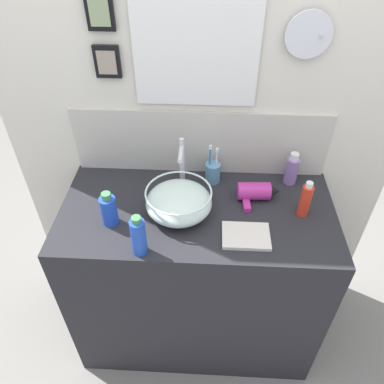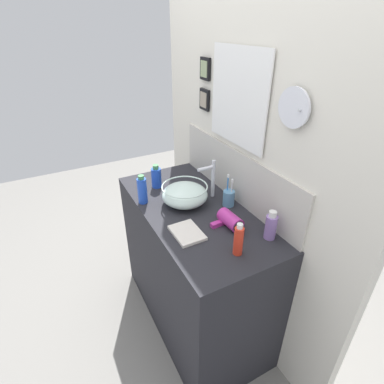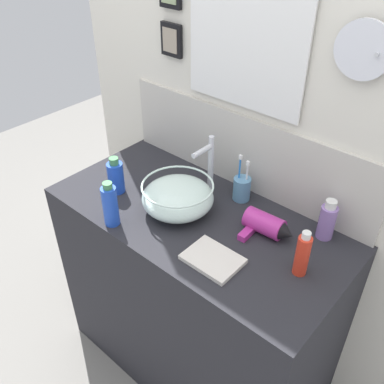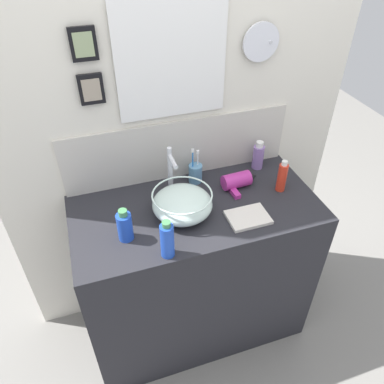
{
  "view_description": "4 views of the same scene",
  "coord_description": "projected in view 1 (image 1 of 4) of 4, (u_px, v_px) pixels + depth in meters",
  "views": [
    {
      "loc": [
        0.04,
        -1.15,
        2.02
      ],
      "look_at": [
        -0.02,
        0.0,
        1.03
      ],
      "focal_mm": 35.0,
      "sensor_mm": 36.0,
      "label": 1
    },
    {
      "loc": [
        1.3,
        -0.69,
        1.89
      ],
      "look_at": [
        -0.02,
        0.0,
        1.03
      ],
      "focal_mm": 28.0,
      "sensor_mm": 36.0,
      "label": 2
    },
    {
      "loc": [
        0.82,
        -0.95,
        1.95
      ],
      "look_at": [
        -0.02,
        0.0,
        1.03
      ],
      "focal_mm": 40.0,
      "sensor_mm": 36.0,
      "label": 3
    },
    {
      "loc": [
        -0.44,
        -1.25,
        2.08
      ],
      "look_at": [
        -0.02,
        0.0,
        1.03
      ],
      "focal_mm": 35.0,
      "sensor_mm": 36.0,
      "label": 4
    }
  ],
  "objects": [
    {
      "name": "hand_towel",
      "position": [
        246.0,
        236.0,
        1.46
      ],
      "size": [
        0.19,
        0.14,
        0.02
      ],
      "primitive_type": "cube",
      "color": "silver",
      "rests_on": "vanity_counter"
    },
    {
      "name": "faucet",
      "position": [
        182.0,
        161.0,
        1.62
      ],
      "size": [
        0.02,
        0.12,
        0.24
      ],
      "color": "silver",
      "rests_on": "vanity_counter"
    },
    {
      "name": "back_panel",
      "position": [
        201.0,
        106.0,
        1.61
      ],
      "size": [
        1.78,
        0.1,
        2.5
      ],
      "color": "silver",
      "rests_on": "ground"
    },
    {
      "name": "spray_bottle",
      "position": [
        306.0,
        201.0,
        1.51
      ],
      "size": [
        0.04,
        0.04,
        0.17
      ],
      "color": "red",
      "rests_on": "vanity_counter"
    },
    {
      "name": "glass_bowl_sink",
      "position": [
        179.0,
        202.0,
        1.53
      ],
      "size": [
        0.27,
        0.27,
        0.12
      ],
      "color": "silver",
      "rests_on": "vanity_counter"
    },
    {
      "name": "toothbrush_cup",
      "position": [
        213.0,
        172.0,
        1.7
      ],
      "size": [
        0.07,
        0.07,
        0.2
      ],
      "color": "#598CB2",
      "rests_on": "vanity_counter"
    },
    {
      "name": "hair_drier",
      "position": [
        257.0,
        192.0,
        1.62
      ],
      "size": [
        0.19,
        0.14,
        0.08
      ],
      "color": "#B22D8C",
      "rests_on": "vanity_counter"
    },
    {
      "name": "shampoo_bottle",
      "position": [
        138.0,
        236.0,
        1.36
      ],
      "size": [
        0.06,
        0.06,
        0.18
      ],
      "color": "blue",
      "rests_on": "vanity_counter"
    },
    {
      "name": "soap_dispenser",
      "position": [
        109.0,
        210.0,
        1.48
      ],
      "size": [
        0.06,
        0.06,
        0.16
      ],
      "color": "blue",
      "rests_on": "vanity_counter"
    },
    {
      "name": "vanity_counter",
      "position": [
        196.0,
        277.0,
        1.89
      ],
      "size": [
        1.17,
        0.57,
        0.93
      ],
      "primitive_type": "cube",
      "color": "#232328",
      "rests_on": "ground"
    },
    {
      "name": "ground_plane",
      "position": [
        196.0,
        325.0,
        2.19
      ],
      "size": [
        6.0,
        6.0,
        0.0
      ],
      "primitive_type": "plane",
      "color": "gray"
    },
    {
      "name": "lotion_bottle",
      "position": [
        292.0,
        169.0,
        1.68
      ],
      "size": [
        0.06,
        0.06,
        0.16
      ],
      "color": "#8C6BB2",
      "rests_on": "vanity_counter"
    }
  ]
}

